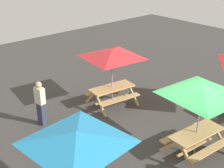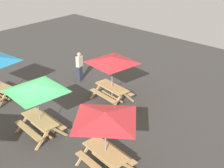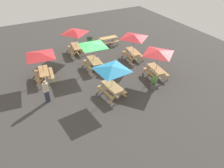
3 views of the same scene
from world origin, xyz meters
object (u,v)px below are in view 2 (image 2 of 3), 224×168
Objects in this scene: picnic_table_4 at (105,121)px; person_standing at (80,66)px; picnic_table_1 at (112,63)px; picnic_table_6 at (36,92)px.

person_standing is (6.07, -4.35, -1.10)m from picnic_table_4.
picnic_table_1 and picnic_table_4 have the same top height.
picnic_table_1 is 4.98m from picnic_table_4.
picnic_table_4 is at bearing 137.20° from picnic_table_1.
picnic_table_4 is (-3.18, 3.83, 0.00)m from picnic_table_1.
picnic_table_6 is (3.40, 0.29, 0.00)m from picnic_table_4.
picnic_table_1 is at bearing -43.09° from picnic_table_4.
picnic_table_1 reaches higher than person_standing.
picnic_table_1 is 1.68× the size of person_standing.
picnic_table_6 reaches higher than person_standing.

